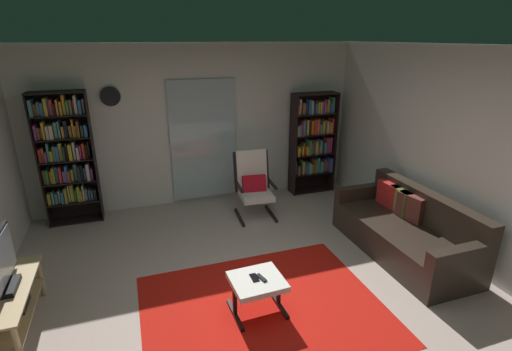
% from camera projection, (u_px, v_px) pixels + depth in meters
% --- Properties ---
extents(ground_plane, '(7.02, 7.02, 0.00)m').
position_uv_depth(ground_plane, '(255.00, 298.00, 4.14)').
color(ground_plane, '#BAA397').
extents(wall_back, '(5.60, 0.06, 2.60)m').
position_uv_depth(wall_back, '(198.00, 126.00, 6.27)').
color(wall_back, silver).
rests_on(wall_back, ground).
extents(wall_right, '(0.06, 6.00, 2.60)m').
position_uv_depth(wall_right, '(470.00, 160.00, 4.52)').
color(wall_right, silver).
rests_on(wall_right, ground).
extents(glass_door_panel, '(1.10, 0.01, 2.00)m').
position_uv_depth(glass_door_panel, '(204.00, 141.00, 6.32)').
color(glass_door_panel, silver).
extents(area_rug, '(2.47, 1.98, 0.01)m').
position_uv_depth(area_rug, '(263.00, 308.00, 3.98)').
color(area_rug, red).
rests_on(area_rug, ground).
extents(tv_stand, '(0.41, 1.15, 0.48)m').
position_uv_depth(tv_stand, '(10.00, 304.00, 3.58)').
color(tv_stand, tan).
rests_on(tv_stand, ground).
extents(television, '(0.20, 0.80, 0.52)m').
position_uv_depth(television, '(0.00, 267.00, 3.43)').
color(television, black).
rests_on(television, tv_stand).
extents(bookshelf_near_tv, '(0.76, 0.30, 1.97)m').
position_uv_depth(bookshelf_near_tv, '(66.00, 154.00, 5.55)').
color(bookshelf_near_tv, black).
rests_on(bookshelf_near_tv, ground).
extents(bookshelf_near_sofa, '(0.79, 0.30, 1.78)m').
position_uv_depth(bookshelf_near_sofa, '(312.00, 140.00, 6.74)').
color(bookshelf_near_sofa, black).
rests_on(bookshelf_near_sofa, ground).
extents(leather_sofa, '(0.86, 1.99, 0.82)m').
position_uv_depth(leather_sofa, '(405.00, 231.00, 4.95)').
color(leather_sofa, '#2F251D').
rests_on(leather_sofa, ground).
extents(lounge_armchair, '(0.60, 0.69, 1.02)m').
position_uv_depth(lounge_armchair, '(254.00, 183.00, 5.94)').
color(lounge_armchair, black).
rests_on(lounge_armchair, ground).
extents(ottoman, '(0.54, 0.50, 0.39)m').
position_uv_depth(ottoman, '(257.00, 285.00, 3.84)').
color(ottoman, white).
rests_on(ottoman, ground).
extents(tv_remote, '(0.08, 0.15, 0.02)m').
position_uv_depth(tv_remote, '(262.00, 278.00, 3.82)').
color(tv_remote, black).
rests_on(tv_remote, ottoman).
extents(cell_phone, '(0.07, 0.14, 0.01)m').
position_uv_depth(cell_phone, '(254.00, 278.00, 3.83)').
color(cell_phone, black).
rests_on(cell_phone, ottoman).
extents(wall_clock, '(0.29, 0.03, 0.29)m').
position_uv_depth(wall_clock, '(110.00, 96.00, 5.62)').
color(wall_clock, silver).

